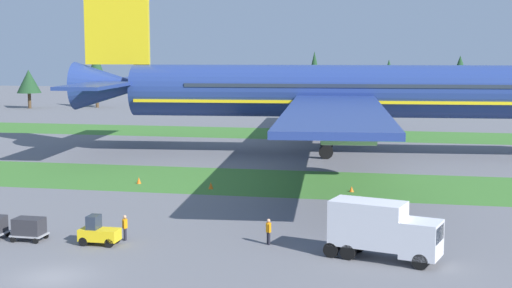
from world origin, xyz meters
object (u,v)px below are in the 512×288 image
object	(u,v)px
catering_truck	(382,228)
ground_crew_marshaller	(125,227)
airliner	(345,91)
baggage_tug	(98,233)
taxiway_marker_1	(352,189)
taxiway_marker_0	(139,180)
taxiway_marker_2	(211,186)
cargo_dolly_lead	(29,227)
ground_crew_loader	(269,231)

from	to	relation	value
catering_truck	ground_crew_marshaller	distance (m)	17.25
airliner	baggage_tug	xyz separation A→B (m)	(-12.74, -44.94, -6.98)
catering_truck	taxiway_marker_1	bearing A→B (deg)	-155.61
airliner	taxiway_marker_0	xyz separation A→B (m)	(-17.88, -23.43, -7.49)
catering_truck	taxiway_marker_2	world-z (taller)	catering_truck
ground_crew_marshaller	taxiway_marker_2	distance (m)	18.88
cargo_dolly_lead	ground_crew_loader	distance (m)	16.21
ground_crew_loader	ground_crew_marshaller	bearing A→B (deg)	69.12
catering_truck	ground_crew_loader	distance (m)	7.80
cargo_dolly_lead	ground_crew_loader	world-z (taller)	ground_crew_loader
catering_truck	ground_crew_loader	xyz separation A→B (m)	(-7.45, 2.07, -1.01)
airliner	ground_crew_loader	distance (m)	43.30
baggage_tug	catering_truck	bearing A→B (deg)	91.34
catering_truck	taxiway_marker_0	world-z (taller)	catering_truck
taxiway_marker_1	ground_crew_marshaller	bearing A→B (deg)	-124.82
taxiway_marker_2	cargo_dolly_lead	bearing A→B (deg)	-110.10
cargo_dolly_lead	taxiway_marker_2	xyz separation A→B (m)	(7.38, 20.16, -0.60)
baggage_tug	taxiway_marker_0	size ratio (longest dim) A/B	4.21
catering_truck	baggage_tug	bearing A→B (deg)	-73.82
ground_crew_loader	catering_truck	bearing A→B (deg)	-131.27
catering_truck	taxiway_marker_2	bearing A→B (deg)	-125.52
baggage_tug	cargo_dolly_lead	bearing A→B (deg)	-90.00
ground_crew_loader	taxiway_marker_2	size ratio (longest dim) A/B	2.73
catering_truck	taxiway_marker_2	size ratio (longest dim) A/B	11.48
airliner	ground_crew_loader	xyz separation A→B (m)	(-1.70, -42.72, -6.85)
baggage_tug	taxiway_marker_0	distance (m)	22.12
airliner	catering_truck	xyz separation A→B (m)	(5.75, -44.79, -5.84)
taxiway_marker_1	taxiway_marker_2	distance (m)	12.94
baggage_tug	taxiway_marker_2	world-z (taller)	baggage_tug
airliner	taxiway_marker_1	distance (m)	24.83
airliner	taxiway_marker_0	bearing A→B (deg)	-42.45
airliner	ground_crew_marshaller	distance (m)	45.54
cargo_dolly_lead	catering_truck	size ratio (longest dim) A/B	0.30
catering_truck	taxiway_marker_0	xyz separation A→B (m)	(-23.63, 21.36, -1.64)
ground_crew_marshaller	airliner	bearing A→B (deg)	-28.66
catering_truck	taxiway_marker_1	world-z (taller)	catering_truck
baggage_tug	ground_crew_loader	world-z (taller)	baggage_tug
taxiway_marker_0	taxiway_marker_2	bearing A→B (deg)	-9.61
ground_crew_marshaller	taxiway_marker_2	world-z (taller)	ground_crew_marshaller
baggage_tug	ground_crew_marshaller	size ratio (longest dim) A/B	1.51
baggage_tug	ground_crew_loader	size ratio (longest dim) A/B	1.51
ground_crew_marshaller	ground_crew_loader	size ratio (longest dim) A/B	1.00
taxiway_marker_0	airliner	bearing A→B (deg)	52.65
ground_crew_loader	taxiway_marker_2	distance (m)	20.01
cargo_dolly_lead	taxiway_marker_1	world-z (taller)	cargo_dolly_lead
taxiway_marker_0	taxiway_marker_1	xyz separation A→B (m)	(20.39, -0.09, -0.06)
catering_truck	ground_crew_marshaller	xyz separation A→B (m)	(-17.18, 1.24, -1.01)
airliner	catering_truck	distance (m)	45.53
taxiway_marker_0	taxiway_marker_2	world-z (taller)	taxiway_marker_2
ground_crew_loader	baggage_tug	bearing A→B (deg)	75.64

